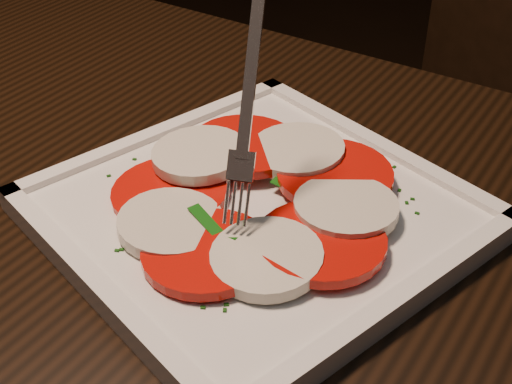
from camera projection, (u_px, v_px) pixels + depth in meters
table at (206, 358)px, 0.59m from camera, size 1.20×0.81×0.75m
chair at (481, 99)px, 1.19m from camera, size 0.55×0.55×0.93m
plate at (256, 215)px, 0.57m from camera, size 0.38×0.38×0.01m
caprese_salad at (256, 197)px, 0.56m from camera, size 0.25×0.23×0.03m
fork at (251, 94)px, 0.52m from camera, size 0.07×0.10×0.15m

